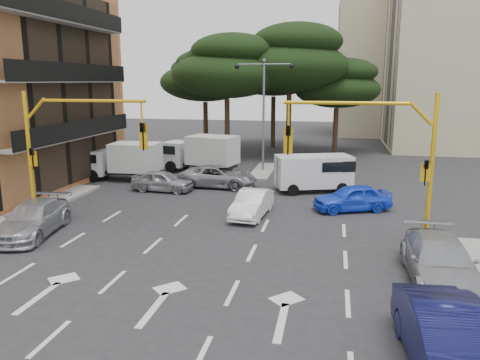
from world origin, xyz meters
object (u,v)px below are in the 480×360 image
(box_truck_a, at_px, (123,161))
(box_truck_b, at_px, (200,154))
(car_silver_wagon, at_px, (33,219))
(car_blue_compact, at_px, (352,198))
(car_silver_cross_b, at_px, (162,181))
(car_navy_parked, at_px, (450,342))
(van_white, at_px, (313,173))
(street_lamp_center, at_px, (264,96))
(signal_mast_left, at_px, (64,140))
(car_silver_cross_a, at_px, (218,176))
(car_white_hatch, at_px, (252,204))
(car_silver_parked, at_px, (440,261))
(signal_mast_right, at_px, (384,148))

(box_truck_a, distance_m, box_truck_b, 5.56)
(car_silver_wagon, xyz_separation_m, box_truck_b, (3.14, 14.76, 0.65))
(car_blue_compact, distance_m, car_silver_cross_b, 11.10)
(car_silver_wagon, distance_m, car_navy_parked, 16.58)
(car_blue_compact, height_order, van_white, van_white)
(street_lamp_center, bearing_deg, signal_mast_left, -115.91)
(box_truck_a, bearing_deg, street_lamp_center, -64.88)
(car_navy_parked, relative_size, box_truck_a, 0.93)
(street_lamp_center, relative_size, car_silver_cross_a, 1.63)
(car_white_hatch, relative_size, car_blue_compact, 0.97)
(car_white_hatch, bearing_deg, street_lamp_center, 101.32)
(car_blue_compact, xyz_separation_m, box_truck_b, (-10.29, 8.20, 0.67))
(car_white_hatch, relative_size, car_silver_cross_b, 1.04)
(car_silver_cross_b, distance_m, car_silver_parked, 16.98)
(signal_mast_right, height_order, car_silver_cross_b, signal_mast_right)
(car_blue_compact, relative_size, car_silver_parked, 0.78)
(signal_mast_right, bearing_deg, box_truck_a, 148.31)
(signal_mast_right, bearing_deg, car_blue_compact, 100.20)
(car_navy_parked, bearing_deg, car_white_hatch, 114.65)
(car_blue_compact, xyz_separation_m, car_silver_cross_b, (-10.90, 2.13, -0.04))
(street_lamp_center, height_order, car_silver_wagon, street_lamp_center)
(car_silver_wagon, height_order, box_truck_a, box_truck_a)
(car_silver_parked, distance_m, van_white, 13.06)
(car_silver_wagon, relative_size, car_silver_cross_b, 1.29)
(van_white, relative_size, box_truck_a, 0.86)
(car_blue_compact, bearing_deg, car_navy_parked, -14.36)
(car_silver_parked, relative_size, van_white, 1.15)
(signal_mast_right, xyz_separation_m, box_truck_a, (-15.46, 9.55, -2.64))
(car_blue_compact, bearing_deg, car_silver_parked, -4.71)
(car_silver_parked, height_order, box_truck_a, box_truck_a)
(signal_mast_left, xyz_separation_m, car_white_hatch, (7.95, 2.88, -3.26))
(car_blue_compact, relative_size, car_silver_wagon, 0.83)
(signal_mast_left, relative_size, car_silver_wagon, 1.27)
(car_silver_cross_b, bearing_deg, box_truck_a, 58.45)
(car_white_hatch, distance_m, box_truck_a, 11.87)
(car_blue_compact, height_order, car_silver_cross_a, car_blue_compact)
(street_lamp_center, height_order, car_navy_parked, street_lamp_center)
(car_blue_compact, xyz_separation_m, car_silver_parked, (2.50, -8.31, 0.06))
(car_silver_wagon, relative_size, box_truck_a, 0.94)
(car_silver_parked, bearing_deg, car_navy_parked, -99.40)
(box_truck_a, bearing_deg, signal_mast_right, -123.84)
(street_lamp_center, distance_m, car_silver_wagon, 18.04)
(car_navy_parked, bearing_deg, signal_mast_right, 90.51)
(car_blue_compact, bearing_deg, box_truck_a, -129.22)
(car_silver_cross_a, relative_size, car_navy_parked, 1.01)
(car_silver_parked, xyz_separation_m, box_truck_a, (-17.09, 12.97, 0.52))
(car_navy_parked, bearing_deg, signal_mast_left, 144.55)
(signal_mast_right, relative_size, car_silver_parked, 1.20)
(street_lamp_center, distance_m, car_silver_cross_b, 9.84)
(car_white_hatch, height_order, box_truck_a, box_truck_a)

